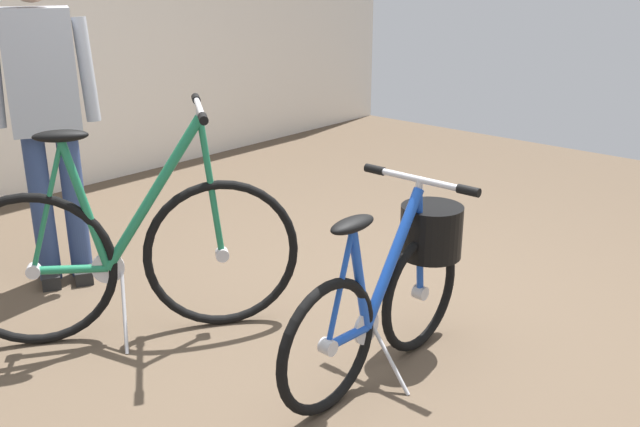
% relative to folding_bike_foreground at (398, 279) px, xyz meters
% --- Properties ---
extents(ground_plane, '(7.78, 7.78, 0.00)m').
position_rel_folding_bike_foreground_xyz_m(ground_plane, '(0.14, 0.20, -0.38)').
color(ground_plane, brown).
extents(folding_bike_foreground, '(1.12, 0.53, 0.79)m').
position_rel_folding_bike_foreground_xyz_m(folding_bike_foreground, '(0.00, 0.00, 0.00)').
color(folding_bike_foreground, black).
rests_on(folding_bike_foreground, ground_plane).
extents(display_bike_left, '(1.24, 0.90, 1.03)m').
position_rel_folding_bike_foreground_xyz_m(display_bike_left, '(-0.57, 1.02, 0.00)').
color(display_bike_left, black).
rests_on(display_bike_left, ground_plane).
extents(visitor_near_wall, '(0.48, 0.37, 1.62)m').
position_rel_folding_bike_foreground_xyz_m(visitor_near_wall, '(-0.45, 1.82, 0.54)').
color(visitor_near_wall, navy).
rests_on(visitor_near_wall, ground_plane).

